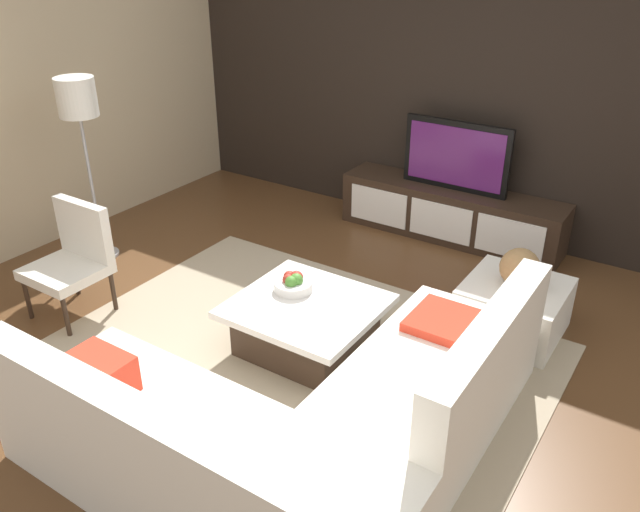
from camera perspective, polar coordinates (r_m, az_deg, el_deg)
name	(u,v)px	position (r m, az deg, el deg)	size (l,w,h in m)	color
ground_plane	(310,360)	(4.56, -0.85, -9.20)	(14.00, 14.00, 0.00)	brown
feature_wall_back	(475,86)	(6.22, 13.62, 14.42)	(6.40, 0.12, 2.80)	black
side_wall_left	(17,95)	(6.31, -25.27, 12.81)	(0.12, 5.20, 2.80)	#C6B28E
area_rug	(299,355)	(4.60, -1.89, -8.74)	(3.35, 2.44, 0.01)	tan
media_console	(450,213)	(6.30, 11.49, 3.74)	(2.14, 0.48, 0.50)	#332319
television	(456,156)	(6.10, 11.99, 8.68)	(1.01, 0.06, 0.65)	black
sectional_couch	(303,425)	(3.62, -1.56, -14.75)	(2.29, 2.44, 0.83)	white
coffee_table	(307,325)	(4.56, -1.20, -6.12)	(0.98, 0.92, 0.38)	#332319
accent_chair_near	(74,253)	(5.23, -20.97, 0.22)	(0.54, 0.52, 0.87)	#332319
floor_lamp	(78,109)	(5.80, -20.63, 12.12)	(0.32, 0.32, 1.62)	#A5A5AA
ottoman	(513,308)	(4.95, 16.75, -4.48)	(0.70, 0.70, 0.40)	white
fruit_bowl	(293,283)	(4.59, -2.39, -2.41)	(0.28, 0.28, 0.14)	silver
decorative_ball	(520,268)	(4.78, 17.29, -0.99)	(0.28, 0.28, 0.28)	#997247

